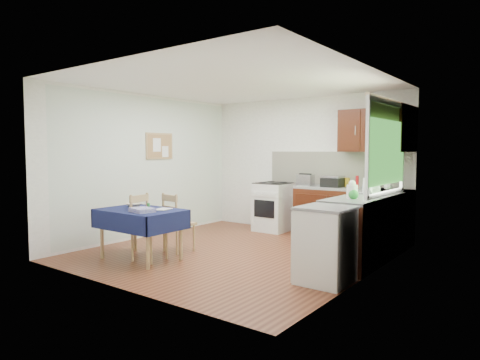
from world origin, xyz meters
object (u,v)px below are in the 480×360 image
Objects in this scene: chair_near at (147,225)px; dining_table at (141,217)px; kettle at (352,190)px; chair_far at (176,221)px; toaster at (305,180)px; dish_rack at (375,193)px; sandwich_press at (332,181)px.

dining_table is at bearing 96.08° from chair_near.
chair_far is at bearing -162.21° from kettle.
toaster is (0.96, 2.81, 0.51)m from chair_near.
dish_rack is at bearing -19.14° from toaster.
chair_near is at bearing -102.40° from toaster.
kettle is (-0.04, -0.73, 0.08)m from dish_rack.
toaster reaches higher than chair_near.
sandwich_press is (1.47, 2.84, 0.51)m from chair_near.
dining_table is at bearing -137.14° from sandwich_press.
sandwich_press is at bearing 59.01° from dining_table.
toaster is at bearing -27.31° from chair_near.
dining_table is 3.29m from sandwich_press.
dish_rack is (2.47, 1.50, 0.45)m from chair_far.
chair_near is 2.82m from kettle.
kettle is (2.51, 1.39, 0.41)m from dining_table.
kettle reaches higher than sandwich_press.
toaster is 1.19× the size of kettle.
dish_rack is (2.46, 2.09, 0.44)m from chair_near.
chair_near is 2.35× the size of dish_rack.
chair_far is at bearing 79.95° from dining_table.
kettle is (1.45, -1.44, 0.01)m from toaster.
chair_near is 3.86× the size of kettle.
toaster is (1.06, 2.84, 0.40)m from dining_table.
chair_far is at bearing -107.19° from toaster.
toaster is at bearing 164.78° from sandwich_press.
chair_near is at bearing -150.47° from kettle.
dish_rack is (0.99, -0.75, -0.07)m from sandwich_press.
toaster reaches higher than dining_table.
toaster is at bearing 67.14° from dining_table.
dining_table is 3.05m from toaster.
dish_rack is (1.50, -0.72, -0.08)m from toaster.
kettle is at bearing -75.78° from sandwich_press.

